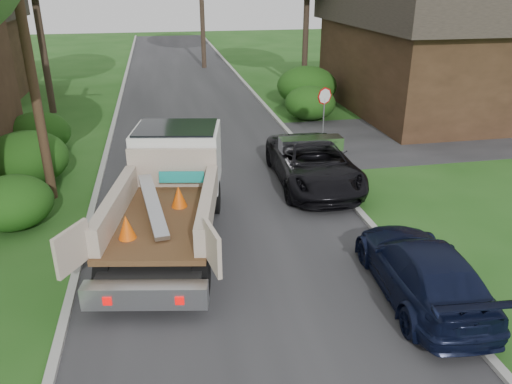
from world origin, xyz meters
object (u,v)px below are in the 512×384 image
Objects in this scene: stop_sign at (324,103)px; black_pickup at (313,163)px; navy_suv at (422,270)px; house_right at (435,50)px; utility_pole at (26,37)px; flatbed_truck at (172,181)px.

stop_sign reaches higher than black_pickup.
house_right is at bearing -114.96° from navy_suv.
black_pickup is at bearing -3.11° from utility_pole.
house_right reaches higher than stop_sign.
stop_sign is 0.52× the size of navy_suv.
black_pickup is at bearing -135.37° from house_right.
flatbed_truck is 5.55m from black_pickup.
stop_sign is 0.33× the size of flatbed_truck.
utility_pole reaches higher than stop_sign.
flatbed_truck is (-6.77, -6.91, -0.32)m from stop_sign.
flatbed_truck is 1.56× the size of navy_suv.
flatbed_truck is at bearing -134.41° from stop_sign.
black_pickup is 1.18× the size of navy_suv.
utility_pole is at bearing -159.38° from stop_sign.
house_right reaches higher than black_pickup.
navy_suv is at bearing -84.06° from black_pickup.
black_pickup is (4.95, 2.41, -0.67)m from flatbed_truck.
stop_sign is 9.37m from house_right.
navy_suv is at bearing -30.15° from flatbed_truck.
flatbed_truck is 7.10m from navy_suv.
utility_pole is 1.34× the size of flatbed_truck.
house_right is 19.05m from navy_suv.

